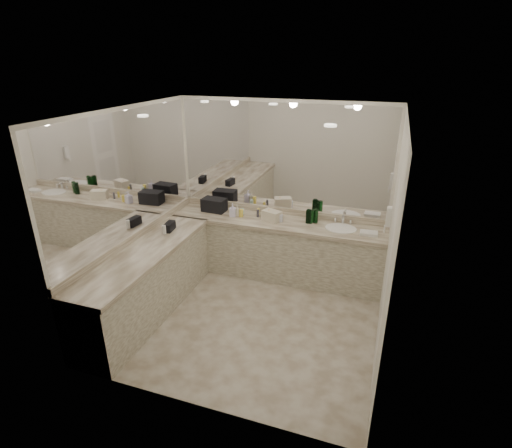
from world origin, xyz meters
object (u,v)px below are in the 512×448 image
(soap_bottle_a, at_px, (237,211))
(soap_bottle_b, at_px, (233,210))
(soap_bottle_c, at_px, (269,215))
(black_toiletry_bag, at_px, (214,205))
(sink, at_px, (341,229))
(wall_phone, at_px, (389,217))
(cream_cosmetic_case, at_px, (272,216))
(hand_towel, at_px, (369,233))

(soap_bottle_a, bearing_deg, soap_bottle_b, -158.98)
(soap_bottle_a, height_order, soap_bottle_c, soap_bottle_a)
(black_toiletry_bag, height_order, soap_bottle_a, black_toiletry_bag)
(sink, height_order, soap_bottle_c, soap_bottle_c)
(wall_phone, relative_size, soap_bottle_c, 1.49)
(cream_cosmetic_case, height_order, soap_bottle_b, soap_bottle_b)
(soap_bottle_a, bearing_deg, wall_phone, -12.35)
(cream_cosmetic_case, bearing_deg, hand_towel, 18.41)
(wall_phone, relative_size, cream_cosmetic_case, 0.91)
(wall_phone, distance_m, hand_towel, 0.64)
(hand_towel, height_order, soap_bottle_a, soap_bottle_a)
(black_toiletry_bag, height_order, hand_towel, black_toiletry_bag)
(soap_bottle_c, bearing_deg, cream_cosmetic_case, -18.50)
(sink, bearing_deg, wall_phone, -39.57)
(soap_bottle_a, bearing_deg, soap_bottle_c, 2.41)
(soap_bottle_a, height_order, soap_bottle_b, soap_bottle_b)
(sink, bearing_deg, soap_bottle_b, -178.13)
(wall_phone, relative_size, soap_bottle_a, 1.33)
(black_toiletry_bag, bearing_deg, hand_towel, -3.65)
(soap_bottle_a, relative_size, soap_bottle_b, 0.89)
(soap_bottle_b, bearing_deg, soap_bottle_c, 4.69)
(wall_phone, distance_m, soap_bottle_b, 2.29)
(sink, distance_m, soap_bottle_c, 1.06)
(black_toiletry_bag, xyz_separation_m, cream_cosmetic_case, (0.97, -0.09, -0.03))
(cream_cosmetic_case, height_order, soap_bottle_c, soap_bottle_c)
(black_toiletry_bag, distance_m, soap_bottle_c, 0.92)
(black_toiletry_bag, bearing_deg, sink, -1.96)
(sink, xyz_separation_m, wall_phone, (0.61, -0.50, 0.46))
(wall_phone, bearing_deg, soap_bottle_b, 168.63)
(soap_bottle_b, bearing_deg, hand_towel, -0.87)
(soap_bottle_a, bearing_deg, sink, 1.02)
(sink, bearing_deg, soap_bottle_c, -179.63)
(sink, bearing_deg, black_toiletry_bag, 178.04)
(wall_phone, distance_m, black_toiletry_bag, 2.66)
(wall_phone, xyz_separation_m, soap_bottle_c, (-1.66, 0.49, -0.37))
(cream_cosmetic_case, bearing_deg, soap_bottle_a, -158.57)
(wall_phone, height_order, soap_bottle_a, wall_phone)
(soap_bottle_b, bearing_deg, cream_cosmetic_case, 2.85)
(hand_towel, bearing_deg, soap_bottle_a, 178.35)
(sink, height_order, soap_bottle_b, soap_bottle_b)
(cream_cosmetic_case, distance_m, soap_bottle_c, 0.05)
(black_toiletry_bag, xyz_separation_m, soap_bottle_c, (0.92, -0.07, -0.02))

